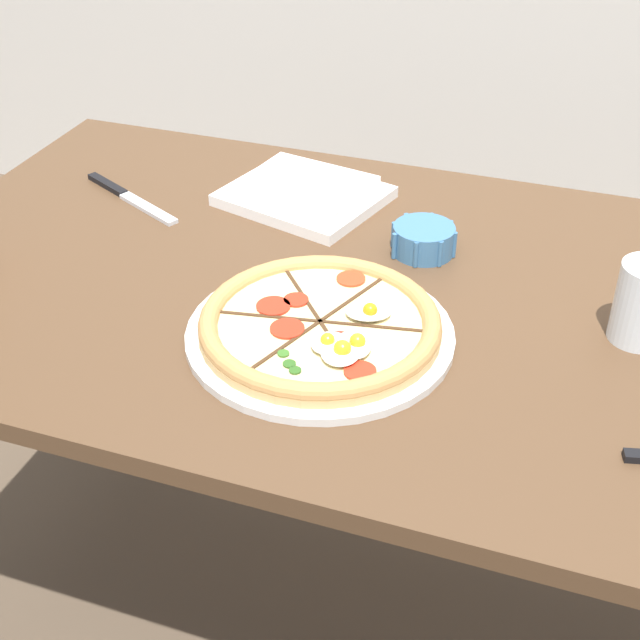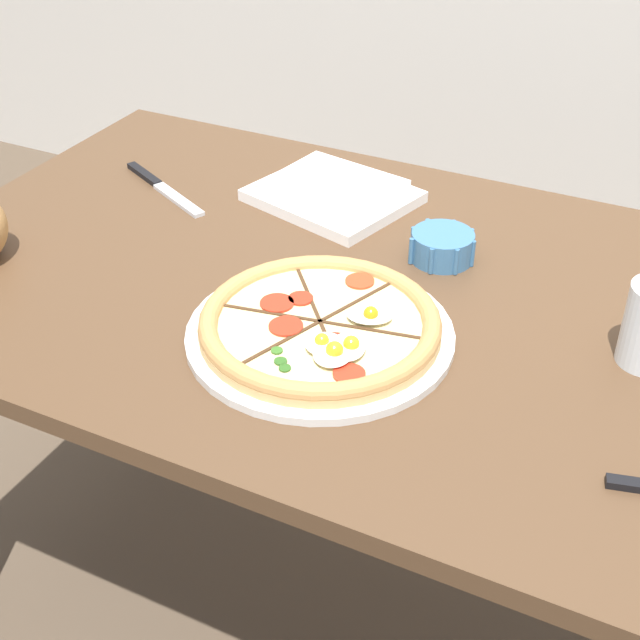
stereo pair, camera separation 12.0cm
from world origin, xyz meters
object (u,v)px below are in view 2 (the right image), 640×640
at_px(dining_table, 384,345).
at_px(napkin_folded, 333,193).
at_px(pizza, 321,327).
at_px(ramekin_bowl, 442,246).
at_px(knife_spare, 163,188).

xyz_separation_m(dining_table, napkin_folded, (-0.20, 0.23, 0.11)).
bearing_deg(pizza, napkin_folded, 113.24).
relative_size(dining_table, napkin_folded, 5.06).
distance_m(ramekin_bowl, napkin_folded, 0.26).
height_order(dining_table, knife_spare, knife_spare).
bearing_deg(knife_spare, napkin_folded, 44.67).
xyz_separation_m(pizza, knife_spare, (-0.45, 0.28, -0.02)).
bearing_deg(ramekin_bowl, knife_spare, 179.15).
relative_size(pizza, knife_spare, 1.59).
relative_size(ramekin_bowl, knife_spare, 0.45).
distance_m(pizza, knife_spare, 0.53).
height_order(pizza, knife_spare, pizza).
height_order(ramekin_bowl, knife_spare, ramekin_bowl).
height_order(dining_table, pizza, pizza).
relative_size(napkin_folded, knife_spare, 1.30).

